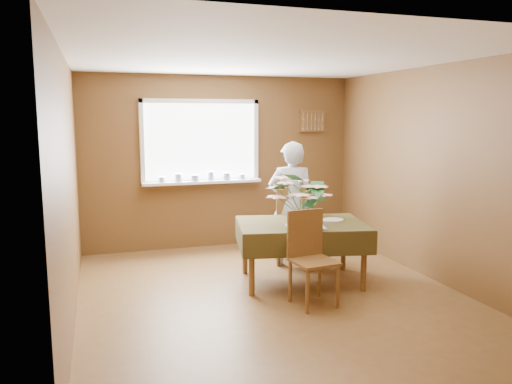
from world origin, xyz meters
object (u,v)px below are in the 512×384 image
object	(u,v)px
chair_near	(310,253)
chair_far	(292,222)
seated_woman	(291,204)
flower_bouquet	(303,195)
dining_table	(302,230)

from	to	relation	value
chair_near	chair_far	bearing A→B (deg)	69.37
chair_far	seated_woman	world-z (taller)	seated_woman
chair_near	flower_bouquet	world-z (taller)	flower_bouquet
seated_woman	dining_table	bearing A→B (deg)	96.54
dining_table	chair_near	bearing A→B (deg)	-94.03
dining_table	seated_woman	bearing A→B (deg)	90.00
flower_bouquet	dining_table	bearing A→B (deg)	68.76
dining_table	chair_near	xyz separation A→B (m)	(-0.17, -0.63, -0.10)
dining_table	flower_bouquet	bearing A→B (deg)	-100.04
seated_woman	chair_near	bearing A→B (deg)	94.55
chair_far	chair_near	bearing A→B (deg)	86.98
dining_table	flower_bouquet	distance (m)	0.47
chair_near	seated_woman	world-z (taller)	seated_woman
dining_table	chair_far	xyz separation A→B (m)	(0.16, 0.71, -0.06)
chair_near	flower_bouquet	distance (m)	0.72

